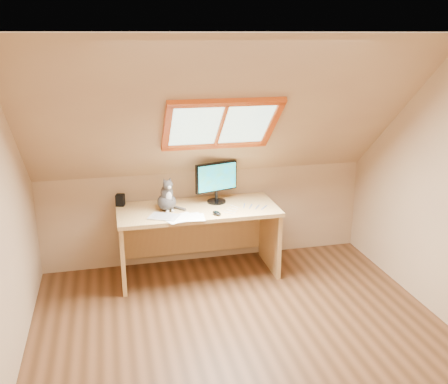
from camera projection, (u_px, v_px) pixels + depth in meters
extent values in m
plane|color=brown|center=(250.00, 349.00, 3.96)|extent=(3.50, 3.50, 0.00)
cube|color=tan|center=(378.00, 350.00, 1.97)|extent=(3.50, 0.02, 2.40)
cube|color=tan|center=(206.00, 216.00, 5.43)|extent=(3.50, 0.02, 1.00)
cube|color=silver|center=(301.00, 32.00, 2.51)|extent=(3.50, 1.95, 0.02)
cube|color=tan|center=(222.00, 117.00, 4.35)|extent=(3.50, 1.56, 1.41)
cube|color=#B2E0CC|center=(220.00, 123.00, 4.44)|extent=(0.90, 0.53, 0.48)
cube|color=#D64D14|center=(220.00, 123.00, 4.44)|extent=(1.02, 0.64, 0.59)
cube|color=tan|center=(198.00, 210.00, 4.99)|extent=(1.60, 0.70, 0.04)
cube|color=tan|center=(122.00, 250.00, 4.93)|extent=(0.04, 0.63, 0.69)
cube|color=tan|center=(270.00, 237.00, 5.27)|extent=(0.04, 0.63, 0.69)
cube|color=tan|center=(193.00, 232.00, 5.40)|extent=(1.50, 0.03, 0.48)
cylinder|color=black|center=(216.00, 201.00, 5.15)|extent=(0.19, 0.19, 0.02)
cylinder|color=black|center=(216.00, 196.00, 5.13)|extent=(0.03, 0.03, 0.11)
cube|color=black|center=(216.00, 177.00, 5.07)|extent=(0.45, 0.16, 0.30)
cube|color=blue|center=(217.00, 177.00, 5.05)|extent=(0.41, 0.13, 0.26)
ellipsoid|color=#46403E|center=(167.00, 202.00, 4.92)|extent=(0.23, 0.26, 0.16)
ellipsoid|color=#46403E|center=(167.00, 193.00, 4.88)|extent=(0.15, 0.15, 0.17)
ellipsoid|color=silver|center=(169.00, 197.00, 4.83)|extent=(0.07, 0.05, 0.10)
ellipsoid|color=#46403E|center=(168.00, 185.00, 4.81)|extent=(0.11, 0.11, 0.09)
sphere|color=silver|center=(169.00, 187.00, 4.78)|extent=(0.04, 0.04, 0.04)
cone|color=#46403E|center=(164.00, 180.00, 4.80)|extent=(0.05, 0.05, 0.06)
cone|color=#46403E|center=(170.00, 180.00, 4.83)|extent=(0.05, 0.05, 0.06)
cube|color=black|center=(120.00, 200.00, 5.04)|extent=(0.10, 0.10, 0.12)
cube|color=#B2B2B7|center=(164.00, 217.00, 4.73)|extent=(0.33, 0.29, 0.01)
ellipsoid|color=black|center=(217.00, 213.00, 4.79)|extent=(0.10, 0.13, 0.03)
cube|color=white|center=(184.00, 218.00, 4.70)|extent=(0.33, 0.27, 0.00)
cube|color=white|center=(184.00, 218.00, 4.70)|extent=(0.32, 0.24, 0.00)
cube|color=white|center=(184.00, 218.00, 4.70)|extent=(0.35, 0.30, 0.00)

